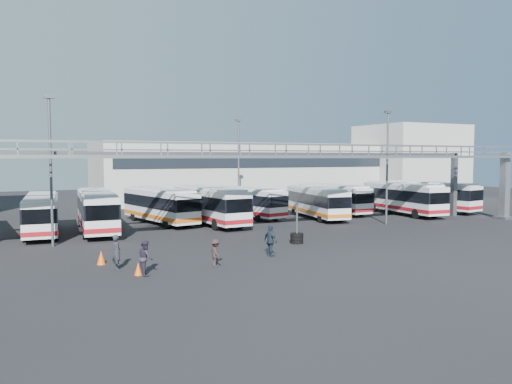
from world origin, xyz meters
name	(u,v)px	position (x,y,z in m)	size (l,w,h in m)	color
ground	(316,247)	(0.00, 0.00, 0.00)	(140.00, 140.00, 0.00)	black
gantry	(275,164)	(0.00, 5.87, 5.51)	(51.40, 5.15, 7.10)	gray
warehouse	(245,171)	(12.00, 38.00, 4.00)	(42.00, 14.00, 8.00)	#9E9E99
building_right	(410,161)	(38.00, 32.00, 5.50)	(14.00, 12.00, 11.00)	#B2B2AD
light_pole_left	(51,162)	(-16.00, 8.00, 5.73)	(0.70, 0.35, 10.21)	#4C4F54
light_pole_mid	(387,161)	(12.00, 7.00, 5.73)	(0.70, 0.35, 10.21)	#4C4F54
light_pole_back	(239,160)	(4.00, 22.00, 5.73)	(0.70, 0.35, 10.21)	#4C4F54
bus_1	(42,213)	(-16.42, 13.80, 1.73)	(3.15, 10.47, 3.13)	silver
bus_2	(97,209)	(-12.32, 13.45, 1.85)	(3.29, 11.16, 3.35)	silver
bus_3	(160,204)	(-6.36, 16.31, 1.78)	(4.55, 10.88, 3.22)	silver
bus_4	(210,204)	(-2.49, 13.69, 1.87)	(3.48, 11.31, 3.38)	silver
bus_5	(247,201)	(2.65, 16.90, 1.68)	(4.32, 10.29, 3.04)	silver
bus_6	(316,201)	(8.67, 13.47, 1.72)	(3.84, 10.45, 3.10)	silver
bus_7	(333,197)	(12.68, 16.34, 1.73)	(2.80, 10.41, 3.13)	silver
bus_8	(403,197)	(18.64, 12.22, 1.85)	(3.36, 11.18, 3.35)	silver
bus_9	(431,195)	(23.71, 13.33, 1.84)	(4.32, 11.22, 3.33)	silver
pedestrian_a	(117,252)	(-13.36, -1.10, 0.95)	(0.69, 0.45, 1.90)	#212229
pedestrian_b	(145,258)	(-12.25, -3.00, 0.90)	(0.88, 0.68, 1.80)	#282331
pedestrian_c	(215,253)	(-8.32, -2.78, 0.78)	(1.01, 0.58, 1.56)	black
pedestrian_d	(270,241)	(-4.25, -1.53, 0.96)	(1.12, 0.47, 1.91)	#1A262F
cone_left	(138,269)	(-12.60, -2.86, 0.33)	(0.41, 0.41, 0.66)	#E4510C
cone_right	(101,258)	(-13.92, 0.63, 0.39)	(0.49, 0.49, 0.78)	#E4510C
tire_stack	(297,237)	(-0.40, 1.83, 0.44)	(0.91, 0.91, 2.60)	black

